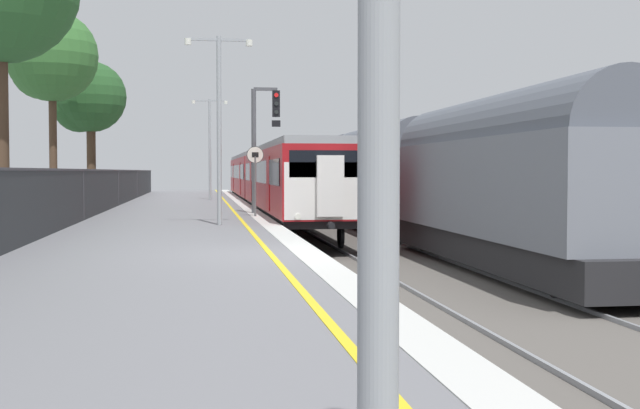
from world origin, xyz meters
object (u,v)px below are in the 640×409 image
speed_limit_sign (255,172)px  background_tree_right (50,60)px  platform_lamp_mid (219,114)px  background_tree_centre (87,100)px  platform_lamp_far (210,140)px  signal_gantry (261,135)px  commuter_train_at_platform (271,177)px  freight_train_adjacent_track (350,174)px

speed_limit_sign → background_tree_right: bearing=140.8°
speed_limit_sign → background_tree_right: background_tree_right is taller
platform_lamp_mid → background_tree_centre: (-5.77, 15.21, 1.61)m
platform_lamp_far → background_tree_right: size_ratio=0.68×
background_tree_centre → background_tree_right: bearing=-102.9°
signal_gantry → speed_limit_sign: signal_gantry is taller
commuter_train_at_platform → background_tree_right: bearing=-139.9°
platform_lamp_far → background_tree_centre: bearing=-129.8°
speed_limit_sign → background_tree_right: (-8.09, 6.60, 4.65)m
signal_gantry → background_tree_centre: background_tree_centre is taller
platform_lamp_mid → speed_limit_sign: bearing=72.8°
freight_train_adjacent_track → speed_limit_sign: freight_train_adjacent_track is taller
signal_gantry → background_tree_centre: bearing=131.3°
commuter_train_at_platform → speed_limit_sign: bearing=-97.0°
platform_lamp_mid → signal_gantry: bearing=75.3°
background_tree_right → speed_limit_sign: bearing=-39.2°
freight_train_adjacent_track → speed_limit_sign: bearing=-113.8°
freight_train_adjacent_track → background_tree_right: bearing=-154.4°
freight_train_adjacent_track → background_tree_centre: size_ratio=8.60×
freight_train_adjacent_track → speed_limit_sign: size_ratio=23.39×
platform_lamp_far → background_tree_right: bearing=-121.2°
freight_train_adjacent_track → background_tree_centre: bearing=-169.1°
signal_gantry → platform_lamp_mid: bearing=-104.7°
freight_train_adjacent_track → background_tree_centre: background_tree_centre is taller
freight_train_adjacent_track → platform_lamp_far: 8.67m
freight_train_adjacent_track → platform_lamp_mid: platform_lamp_mid is taller
platform_lamp_mid → background_tree_right: (-6.73, 11.01, 2.93)m
platform_lamp_mid → platform_lamp_far: size_ratio=0.99×
background_tree_centre → platform_lamp_mid: bearing=-69.2°
speed_limit_sign → platform_lamp_mid: 4.93m
platform_lamp_far → background_tree_centre: (-5.77, -6.93, 1.59)m
background_tree_centre → background_tree_right: 4.51m
commuter_train_at_platform → background_tree_centre: background_tree_centre is taller
commuter_train_at_platform → signal_gantry: signal_gantry is taller
platform_lamp_mid → background_tree_centre: 16.35m
commuter_train_at_platform → speed_limit_sign: size_ratio=16.45×
signal_gantry → speed_limit_sign: size_ratio=1.93×
platform_lamp_mid → background_tree_centre: background_tree_centre is taller
speed_limit_sign → platform_lamp_far: 17.87m
commuter_train_at_platform → speed_limit_sign: (-1.85, -14.97, 0.32)m
speed_limit_sign → signal_gantry: bearing=80.4°
freight_train_adjacent_track → background_tree_centre: (-12.98, -2.49, 3.46)m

